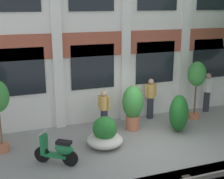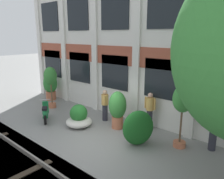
{
  "view_description": "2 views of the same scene",
  "coord_description": "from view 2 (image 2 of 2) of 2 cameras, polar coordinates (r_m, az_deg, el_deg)",
  "views": [
    {
      "loc": [
        -4.57,
        -8.55,
        4.62
      ],
      "look_at": [
        -1.0,
        1.36,
        1.66
      ],
      "focal_mm": 50.0,
      "sensor_mm": 36.0,
      "label": 1
    },
    {
      "loc": [
        5.65,
        -5.6,
        4.07
      ],
      "look_at": [
        -0.29,
        1.25,
        1.79
      ],
      "focal_mm": 35.0,
      "sensor_mm": 36.0,
      "label": 2
    }
  ],
  "objects": [
    {
      "name": "potted_plant_tall_urn",
      "position": [
        8.18,
        17.97,
        -3.29
      ],
      "size": [
        0.73,
        0.73,
        2.36
      ],
      "color": "#B76647",
      "rests_on": "ground"
    },
    {
      "name": "apartment_facade",
      "position": [
        10.19,
        7.39,
        11.57
      ],
      "size": [
        16.24,
        0.64,
        7.3
      ],
      "color": "silver",
      "rests_on": "ground"
    },
    {
      "name": "potted_plant_low_pan",
      "position": [
        12.68,
        -15.77,
        2.79
      ],
      "size": [
        0.72,
        0.72,
        2.35
      ],
      "color": "#B76647",
      "rests_on": "ground"
    },
    {
      "name": "topiary_hedge",
      "position": [
        8.38,
        6.82,
        -9.9
      ],
      "size": [
        1.24,
        1.4,
        1.35
      ],
      "primitive_type": "ellipsoid",
      "rotation": [
        0.0,
        0.0,
        1.01
      ],
      "color": "#19561E",
      "rests_on": "ground"
    },
    {
      "name": "potted_plant_wide_bowl",
      "position": [
        10.11,
        -8.66,
        -7.33
      ],
      "size": [
        1.18,
        1.18,
        1.03
      ],
      "color": "beige",
      "rests_on": "ground"
    },
    {
      "name": "scooter_near_curb",
      "position": [
        11.02,
        -17.02,
        -5.8
      ],
      "size": [
        1.18,
        0.88,
        0.98
      ],
      "rotation": [
        0.0,
        0.0,
        2.52
      ],
      "color": "black",
      "rests_on": "ground"
    },
    {
      "name": "potted_plant_ribbed_drum",
      "position": [
        9.65,
        1.46,
        -4.82
      ],
      "size": [
        0.79,
        0.79,
        1.69
      ],
      "color": "#B76647",
      "rests_on": "ground"
    },
    {
      "name": "resident_watching_tracks",
      "position": [
        10.54,
        -1.85,
        -3.89
      ],
      "size": [
        0.35,
        0.44,
        1.53
      ],
      "rotation": [
        0.0,
        0.0,
        -2.5
      ],
      "color": "#282833",
      "rests_on": "ground"
    },
    {
      "name": "resident_near_plants",
      "position": [
        9.69,
        9.84,
        -5.26
      ],
      "size": [
        0.53,
        0.34,
        1.67
      ],
      "rotation": [
        0.0,
        0.0,
        -1.49
      ],
      "color": "#282833",
      "rests_on": "ground"
    },
    {
      "name": "potted_plant_glazed_jar",
      "position": [
        14.48,
        -15.8,
        0.98
      ],
      "size": [
        0.86,
        0.86,
        1.69
      ],
      "color": "#B76647",
      "rests_on": "ground"
    },
    {
      "name": "ground_plane",
      "position": [
        8.93,
        -3.93,
        -13.04
      ],
      "size": [
        80.0,
        80.0,
        0.0
      ],
      "primitive_type": "plane",
      "color": "gray"
    },
    {
      "name": "resident_by_doorway",
      "position": [
        8.64,
        25.13,
        -8.71
      ],
      "size": [
        0.4,
        0.4,
        1.7
      ],
      "rotation": [
        0.0,
        0.0,
        -0.78
      ],
      "color": "#282833",
      "rests_on": "ground"
    }
  ]
}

